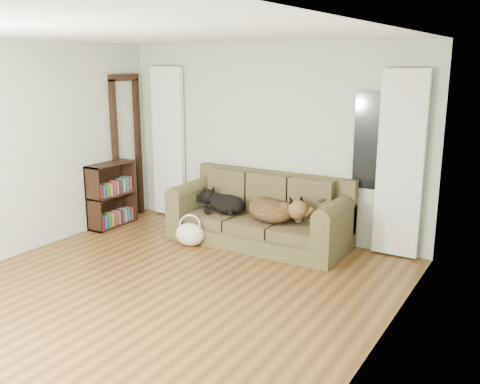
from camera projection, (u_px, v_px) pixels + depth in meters
The scene contains 15 objects.
floor at pixel (156, 295), 5.52m from camera, with size 5.00×5.00×0.00m, color #4B2F14.
ceiling at pixel (145, 34), 4.90m from camera, with size 5.00×5.00×0.00m, color white.
wall_back at pixel (270, 140), 7.30m from camera, with size 4.50×0.04×2.60m, color #B5B9B0.
wall_left at pixel (4, 152), 6.33m from camera, with size 0.04×5.00×2.60m, color #B5B9B0.
wall_right at pixel (378, 203), 4.09m from camera, with size 0.04×5.00×2.60m, color #B5B9B0.
curtain_left at pixel (168, 142), 8.11m from camera, with size 0.55×0.08×2.25m, color white.
curtain_right at pixel (400, 165), 6.37m from camera, with size 0.55×0.08×2.25m, color white.
window_pane at pixel (374, 141), 6.53m from camera, with size 0.50×0.03×1.20m, color black.
door_casing at pixel (127, 150), 8.08m from camera, with size 0.07×0.60×2.10m, color black.
sofa at pixel (258, 210), 7.01m from camera, with size 2.35×1.02×0.96m, color brown.
dog_black_lab at pixel (225, 203), 7.24m from camera, with size 0.60×0.42×0.25m, color black.
dog_shepherd at pixel (274, 211), 6.83m from camera, with size 0.70×0.49×0.31m, color black.
tv_remote at pixel (321, 201), 6.38m from camera, with size 0.04×0.16×0.02m, color black.
tote_bag at pixel (190, 233), 6.99m from camera, with size 0.41×0.31×0.29m, color beige.
bookshelf at pixel (111, 193), 7.74m from camera, with size 0.28×0.75×0.93m, color black.
Camera 1 is at (3.37, -3.94, 2.36)m, focal length 40.00 mm.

